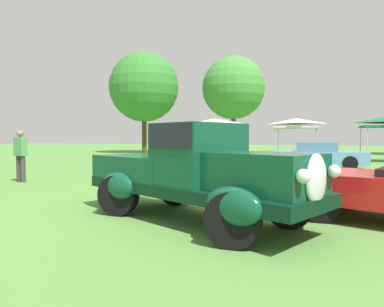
# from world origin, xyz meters

# --- Properties ---
(ground_plane) EXTENTS (120.00, 120.00, 0.00)m
(ground_plane) POSITION_xyz_m (0.00, 0.00, 0.00)
(ground_plane) COLOR #568C3D
(feature_pickup_truck) EXTENTS (4.71, 3.35, 1.70)m
(feature_pickup_truck) POSITION_xyz_m (0.24, -0.53, 0.87)
(feature_pickup_truck) COLOR black
(feature_pickup_truck) RESTS_ON ground_plane
(show_car_yellow) EXTENTS (4.17, 2.52, 1.22)m
(show_car_yellow) POSITION_xyz_m (-2.51, 12.33, 0.60)
(show_car_yellow) COLOR yellow
(show_car_yellow) RESTS_ON ground_plane
(show_car_skyblue) EXTENTS (4.07, 1.77, 1.22)m
(show_car_skyblue) POSITION_xyz_m (2.64, 11.03, 0.60)
(show_car_skyblue) COLOR #669EDB
(show_car_skyblue) RESTS_ON ground_plane
(spectator_near_truck) EXTENTS (0.44, 0.31, 1.69)m
(spectator_near_truck) POSITION_xyz_m (-6.77, 2.71, 0.91)
(spectator_near_truck) COLOR #383838
(spectator_near_truck) RESTS_ON ground_plane
(canopy_tent_left_field) EXTENTS (3.04, 3.04, 2.71)m
(canopy_tent_left_field) POSITION_xyz_m (-3.77, 16.26, 2.42)
(canopy_tent_left_field) COLOR #B7B7BC
(canopy_tent_left_field) RESTS_ON ground_plane
(canopy_tent_center_field) EXTENTS (2.78, 2.78, 2.71)m
(canopy_tent_center_field) POSITION_xyz_m (1.43, 17.60, 2.42)
(canopy_tent_center_field) COLOR #B7B7BC
(canopy_tent_center_field) RESTS_ON ground_plane
(treeline_far_left) EXTENTS (6.37, 6.37, 9.25)m
(treeline_far_left) POSITION_xyz_m (-12.21, 22.98, 6.05)
(treeline_far_left) COLOR #47331E
(treeline_far_left) RESTS_ON ground_plane
(treeline_mid_left) EXTENTS (6.12, 6.12, 9.34)m
(treeline_mid_left) POSITION_xyz_m (-4.76, 27.47, 6.26)
(treeline_mid_left) COLOR brown
(treeline_mid_left) RESTS_ON ground_plane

